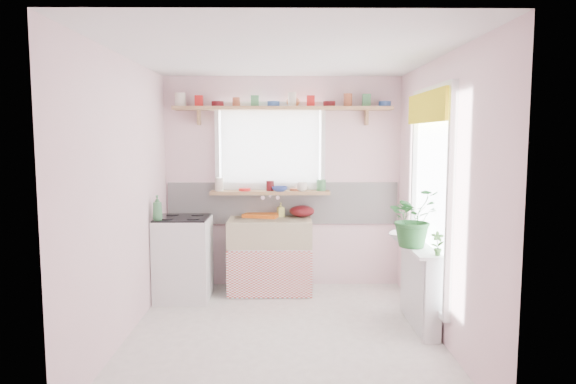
{
  "coord_description": "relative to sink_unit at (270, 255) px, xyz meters",
  "views": [
    {
      "loc": [
        0.01,
        -4.52,
        1.79
      ],
      "look_at": [
        0.05,
        0.55,
        1.25
      ],
      "focal_mm": 32.0,
      "sensor_mm": 36.0,
      "label": 1
    }
  ],
  "objects": [
    {
      "name": "sill_crockery",
      "position": [
        -0.0,
        0.19,
        0.78
      ],
      "size": [
        1.35,
        0.11,
        0.12
      ],
      "color": "silver",
      "rests_on": "windowsill"
    },
    {
      "name": "sill_bowl",
      "position": [
        0.11,
        0.13,
        0.76
      ],
      "size": [
        0.22,
        0.22,
        0.06
      ],
      "primitive_type": "imported",
      "rotation": [
        0.0,
        0.0,
        -0.24
      ],
      "color": "#2D4295",
      "rests_on": "windowsill"
    },
    {
      "name": "pine_shelf",
      "position": [
        0.15,
        0.18,
        1.69
      ],
      "size": [
        2.52,
        0.24,
        0.04
      ],
      "primitive_type": "cube",
      "color": "tan",
      "rests_on": "room"
    },
    {
      "name": "radiator_ledge",
      "position": [
        1.45,
        -1.09,
        -0.03
      ],
      "size": [
        0.22,
        0.95,
        0.78
      ],
      "color": "white",
      "rests_on": "ground"
    },
    {
      "name": "cooker_bottle",
      "position": [
        -1.17,
        -0.46,
        0.62
      ],
      "size": [
        0.11,
        0.11,
        0.27
      ],
      "primitive_type": "imported",
      "rotation": [
        0.0,
        0.0,
        -0.04
      ],
      "color": "#3D7A4A",
      "rests_on": "cooker"
    },
    {
      "name": "sink_unit",
      "position": [
        0.0,
        0.0,
        0.0
      ],
      "size": [
        0.95,
        0.65,
        1.11
      ],
      "color": "white",
      "rests_on": "ground"
    },
    {
      "name": "dish_tray",
      "position": [
        -0.1,
        0.21,
        0.44
      ],
      "size": [
        0.47,
        0.4,
        0.04
      ],
      "primitive_type": "cube",
      "rotation": [
        0.0,
        0.0,
        -0.27
      ],
      "color": "orange",
      "rests_on": "sink_unit"
    },
    {
      "name": "fruit",
      "position": [
        1.37,
        -0.86,
        0.45
      ],
      "size": [
        0.2,
        0.14,
        0.1
      ],
      "color": "orange",
      "rests_on": "fruit_bowl"
    },
    {
      "name": "shelf_crockery",
      "position": [
        0.11,
        0.18,
        1.76
      ],
      "size": [
        2.47,
        0.11,
        0.12
      ],
      "color": "silver",
      "rests_on": "pine_shelf"
    },
    {
      "name": "cooker",
      "position": [
        -0.95,
        -0.24,
        0.03
      ],
      "size": [
        0.58,
        0.58,
        0.93
      ],
      "color": "white",
      "rests_on": "ground"
    },
    {
      "name": "colander",
      "position": [
        0.38,
        0.19,
        0.49
      ],
      "size": [
        0.37,
        0.37,
        0.14
      ],
      "primitive_type": "ellipsoid",
      "rotation": [
        0.0,
        0.0,
        -0.3
      ],
      "color": "#530E13",
      "rests_on": "sink_unit"
    },
    {
      "name": "fruit_bowl",
      "position": [
        1.36,
        -0.86,
        0.38
      ],
      "size": [
        0.42,
        0.42,
        0.08
      ],
      "primitive_type": "imported",
      "rotation": [
        0.0,
        0.0,
        -0.37
      ],
      "color": "silver",
      "rests_on": "radiator_ledge"
    },
    {
      "name": "jade_plant",
      "position": [
        1.36,
        -1.13,
        0.62
      ],
      "size": [
        0.62,
        0.59,
        0.55
      ],
      "primitive_type": "imported",
      "rotation": [
        0.0,
        0.0,
        0.4
      ],
      "color": "#27622C",
      "rests_on": "radiator_ledge"
    },
    {
      "name": "herb_pot",
      "position": [
        1.48,
        -1.49,
        0.45
      ],
      "size": [
        0.12,
        0.08,
        0.21
      ],
      "primitive_type": "imported",
      "rotation": [
        0.0,
        0.0,
        -0.08
      ],
      "color": "#3E722D",
      "rests_on": "radiator_ledge"
    },
    {
      "name": "room",
      "position": [
        0.81,
        -0.43,
        0.94
      ],
      "size": [
        3.2,
        3.2,
        3.2
      ],
      "color": "white",
      "rests_on": "ground"
    },
    {
      "name": "windowsill",
      "position": [
        -0.0,
        0.19,
        0.71
      ],
      "size": [
        1.4,
        0.22,
        0.04
      ],
      "primitive_type": "cube",
      "color": "tan",
      "rests_on": "room"
    },
    {
      "name": "soap_bottle_sink",
      "position": [
        0.12,
        0.21,
        0.5
      ],
      "size": [
        0.09,
        0.1,
        0.17
      ],
      "primitive_type": "imported",
      "rotation": [
        0.0,
        0.0,
        0.3
      ],
      "color": "#C9CA59",
      "rests_on": "sink_unit"
    },
    {
      "name": "sill_cup",
      "position": [
        0.37,
        0.13,
        0.78
      ],
      "size": [
        0.14,
        0.14,
        0.1
      ],
      "primitive_type": "imported",
      "rotation": [
        0.0,
        0.0,
        -0.1
      ],
      "color": "white",
      "rests_on": "windowsill"
    },
    {
      "name": "shelf_vase",
      "position": [
        0.27,
        0.24,
        1.79
      ],
      "size": [
        0.19,
        0.19,
        0.16
      ],
      "primitive_type": "imported",
      "rotation": [
        0.0,
        0.0,
        0.27
      ],
      "color": "#B16436",
      "rests_on": "pine_shelf"
    }
  ]
}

